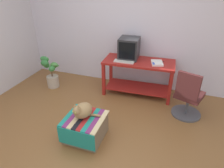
# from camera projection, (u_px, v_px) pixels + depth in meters

# --- Properties ---
(ground_plane) EXTENTS (14.00, 14.00, 0.00)m
(ground_plane) POSITION_uv_depth(u_px,v_px,m) (90.00, 139.00, 3.15)
(ground_plane) COLOR brown
(back_wall) EXTENTS (8.00, 0.10, 2.60)m
(back_wall) POSITION_uv_depth(u_px,v_px,m) (128.00, 26.00, 4.23)
(back_wall) COLOR silver
(back_wall) RESTS_ON ground_plane
(desk) EXTENTS (1.43, 0.67, 0.74)m
(desk) POSITION_uv_depth(u_px,v_px,m) (138.00, 72.00, 4.13)
(desk) COLOR maroon
(desk) RESTS_ON ground_plane
(tv_monitor) EXTENTS (0.41, 0.43, 0.42)m
(tv_monitor) POSITION_uv_depth(u_px,v_px,m) (129.00, 48.00, 4.05)
(tv_monitor) COLOR #28282B
(tv_monitor) RESTS_ON desk
(keyboard) EXTENTS (0.40, 0.16, 0.02)m
(keyboard) POSITION_uv_depth(u_px,v_px,m) (124.00, 61.00, 3.97)
(keyboard) COLOR beige
(keyboard) RESTS_ON desk
(book) EXTENTS (0.27, 0.32, 0.04)m
(book) POSITION_uv_depth(u_px,v_px,m) (157.00, 63.00, 3.88)
(book) COLOR white
(book) RESTS_ON desk
(ottoman_with_blanket) EXTENTS (0.58, 0.59, 0.37)m
(ottoman_with_blanket) POSITION_uv_depth(u_px,v_px,m) (85.00, 127.00, 3.10)
(ottoman_with_blanket) COLOR #7A664C
(ottoman_with_blanket) RESTS_ON ground_plane
(cat) EXTENTS (0.41, 0.37, 0.28)m
(cat) POSITION_uv_depth(u_px,v_px,m) (82.00, 110.00, 2.98)
(cat) COLOR #9E7A4C
(cat) RESTS_ON ottoman_with_blanket
(potted_plant) EXTENTS (0.43, 0.37, 0.70)m
(potted_plant) POSITION_uv_depth(u_px,v_px,m) (51.00, 73.00, 4.47)
(potted_plant) COLOR #B7A893
(potted_plant) RESTS_ON ground_plane
(office_chair) EXTENTS (0.54, 0.54, 0.89)m
(office_chair) POSITION_uv_depth(u_px,v_px,m) (188.00, 97.00, 3.49)
(office_chair) COLOR #4C4C51
(office_chair) RESTS_ON ground_plane
(stapler) EXTENTS (0.07, 0.12, 0.04)m
(stapler) POSITION_uv_depth(u_px,v_px,m) (153.00, 64.00, 3.82)
(stapler) COLOR #2342B7
(stapler) RESTS_ON desk
(pen) EXTENTS (0.07, 0.13, 0.01)m
(pen) POSITION_uv_depth(u_px,v_px,m) (162.00, 62.00, 3.95)
(pen) COLOR black
(pen) RESTS_ON desk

